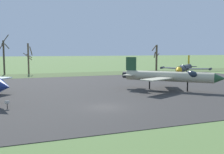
{
  "coord_description": "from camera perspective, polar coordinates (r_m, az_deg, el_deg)",
  "views": [
    {
      "loc": [
        -9.53,
        -26.99,
        6.24
      ],
      "look_at": [
        4.72,
        10.25,
        2.29
      ],
      "focal_mm": 42.2,
      "sensor_mm": 36.0,
      "label": 1
    }
  ],
  "objects": [
    {
      "name": "asphalt_apron",
      "position": [
        42.0,
        -7.6,
        -2.9
      ],
      "size": [
        88.45,
        44.81,
        0.05
      ],
      "primitive_type": "cube",
      "color": "#383533",
      "rests_on": "ground"
    },
    {
      "name": "info_placard_front_left",
      "position": [
        30.53,
        -21.76,
        -5.44
      ],
      "size": [
        0.53,
        0.3,
        0.94
      ],
      "color": "black",
      "rests_on": "ground"
    },
    {
      "name": "jet_fighter_rear_center",
      "position": [
        64.81,
        15.36,
        1.88
      ],
      "size": [
        12.81,
        12.57,
        5.16
      ],
      "color": "#33383D",
      "rests_on": "ground"
    },
    {
      "name": "bare_tree_center",
      "position": [
        74.67,
        -22.38,
        4.33
      ],
      "size": [
        3.06,
        3.03,
        10.59
      ],
      "color": "#42382D",
      "rests_on": "ground"
    },
    {
      "name": "jet_fighter_front_right",
      "position": [
        42.26,
        12.56,
        0.17
      ],
      "size": [
        12.91,
        12.77,
        5.25
      ],
      "color": "#B7B293",
      "rests_on": "ground"
    },
    {
      "name": "bare_tree_far_right",
      "position": [
        84.24,
        9.57,
        4.28
      ],
      "size": [
        2.36,
        1.88,
        8.15
      ],
      "color": "brown",
      "rests_on": "ground"
    },
    {
      "name": "ground_plane",
      "position": [
        29.3,
        -1.47,
        -6.64
      ],
      "size": [
        600.0,
        600.0,
        0.0
      ],
      "primitive_type": "plane",
      "color": "#607F42"
    },
    {
      "name": "info_placard_rear_center",
      "position": [
        55.77,
        14.99,
        -0.28
      ],
      "size": [
        0.59,
        0.27,
        1.03
      ],
      "color": "black",
      "rests_on": "ground"
    },
    {
      "name": "grass_verge_strip",
      "position": [
        69.77,
        -13.01,
        0.4
      ],
      "size": [
        148.45,
        12.0,
        0.06
      ],
      "primitive_type": "cube",
      "color": "#516536",
      "rests_on": "ground"
    },
    {
      "name": "bare_tree_right_of_center",
      "position": [
        74.96,
        -17.63,
        3.98
      ],
      "size": [
        2.54,
        1.89,
        8.33
      ],
      "color": "brown",
      "rests_on": "ground"
    }
  ]
}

